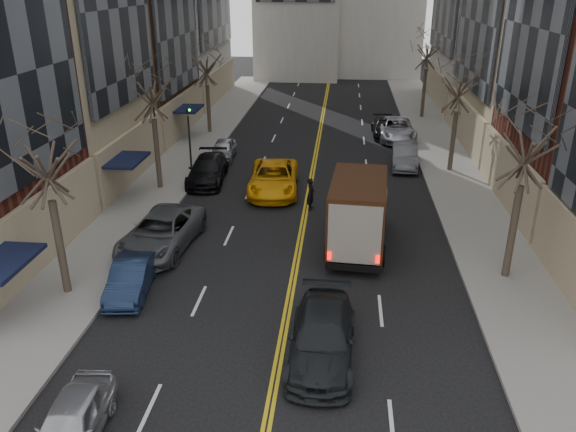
% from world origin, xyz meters
% --- Properties ---
extents(sidewalk_left, '(4.00, 66.00, 0.15)m').
position_xyz_m(sidewalk_left, '(-9.00, 27.00, 0.07)').
color(sidewalk_left, slate).
rests_on(sidewalk_left, ground).
extents(sidewalk_right, '(4.00, 66.00, 0.15)m').
position_xyz_m(sidewalk_right, '(9.00, 27.00, 0.07)').
color(sidewalk_right, slate).
rests_on(sidewalk_right, ground).
extents(tree_lf_near, '(3.20, 3.20, 8.41)m').
position_xyz_m(tree_lf_near, '(-8.80, 8.00, 6.24)').
color(tree_lf_near, '#382D23').
rests_on(tree_lf_near, sidewalk_left).
extents(tree_lf_mid, '(3.20, 3.20, 8.91)m').
position_xyz_m(tree_lf_mid, '(-8.80, 20.00, 6.60)').
color(tree_lf_mid, '#382D23').
rests_on(tree_lf_mid, sidewalk_left).
extents(tree_lf_far, '(3.20, 3.20, 8.12)m').
position_xyz_m(tree_lf_far, '(-8.80, 33.00, 6.02)').
color(tree_lf_far, '#382D23').
rests_on(tree_lf_far, sidewalk_left).
extents(tree_rt_near, '(3.20, 3.20, 8.71)m').
position_xyz_m(tree_rt_near, '(8.80, 11.00, 6.45)').
color(tree_rt_near, '#382D23').
rests_on(tree_rt_near, sidewalk_right).
extents(tree_rt_mid, '(3.20, 3.20, 8.32)m').
position_xyz_m(tree_rt_mid, '(8.80, 25.00, 6.17)').
color(tree_rt_mid, '#382D23').
rests_on(tree_rt_mid, sidewalk_right).
extents(tree_rt_far, '(3.20, 3.20, 9.11)m').
position_xyz_m(tree_rt_far, '(8.80, 40.00, 6.74)').
color(tree_rt_far, '#382D23').
rests_on(tree_rt_far, sidewalk_right).
extents(traffic_signal, '(0.29, 0.26, 4.70)m').
position_xyz_m(traffic_signal, '(-7.39, 22.00, 2.82)').
color(traffic_signal, black).
rests_on(traffic_signal, sidewalk_left).
extents(ups_truck, '(2.92, 6.47, 3.46)m').
position_xyz_m(ups_truck, '(2.66, 13.38, 1.75)').
color(ups_truck, black).
rests_on(ups_truck, ground).
extents(observer_sedan, '(2.24, 5.25, 1.51)m').
position_xyz_m(observer_sedan, '(1.40, 5.00, 0.75)').
color(observer_sedan, black).
rests_on(observer_sedan, ground).
extents(taxi, '(3.13, 6.14, 1.66)m').
position_xyz_m(taxi, '(-2.07, 20.29, 0.83)').
color(taxi, '#E79D09').
rests_on(taxi, ground).
extents(pedestrian, '(0.51, 0.69, 1.76)m').
position_xyz_m(pedestrian, '(0.26, 17.77, 0.88)').
color(pedestrian, black).
rests_on(pedestrian, ground).
extents(parked_lf_a, '(1.77, 3.90, 1.30)m').
position_xyz_m(parked_lf_a, '(-5.10, 0.62, 0.65)').
color(parked_lf_a, '#B5B6BD').
rests_on(parked_lf_a, ground).
extents(parked_lf_b, '(1.87, 4.12, 1.31)m').
position_xyz_m(parked_lf_b, '(-6.30, 8.38, 0.66)').
color(parked_lf_b, '#121E39').
rests_on(parked_lf_b, ground).
extents(parked_lf_c, '(3.22, 6.07, 1.62)m').
position_xyz_m(parked_lf_c, '(-6.30, 12.35, 0.81)').
color(parked_lf_c, '#4D5055').
rests_on(parked_lf_c, ground).
extents(parked_lf_d, '(2.47, 5.33, 1.51)m').
position_xyz_m(parked_lf_d, '(-6.30, 21.63, 0.75)').
color(parked_lf_d, black).
rests_on(parked_lf_d, ground).
extents(parked_lf_e, '(1.70, 3.91, 1.31)m').
position_xyz_m(parked_lf_e, '(-6.30, 26.33, 0.66)').
color(parked_lf_e, '#A0A1A7').
rests_on(parked_lf_e, ground).
extents(parked_rt_a, '(1.89, 4.67, 1.51)m').
position_xyz_m(parked_rt_a, '(5.97, 25.79, 0.75)').
color(parked_rt_a, '#4D5054').
rests_on(parked_rt_a, ground).
extents(parked_rt_b, '(2.92, 5.88, 1.60)m').
position_xyz_m(parked_rt_b, '(5.94, 32.71, 0.80)').
color(parked_rt_b, '#AFB0B7').
rests_on(parked_rt_b, ground).
extents(parked_rt_c, '(1.96, 4.57, 1.31)m').
position_xyz_m(parked_rt_c, '(5.10, 33.56, 0.66)').
color(parked_rt_c, black).
rests_on(parked_rt_c, ground).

